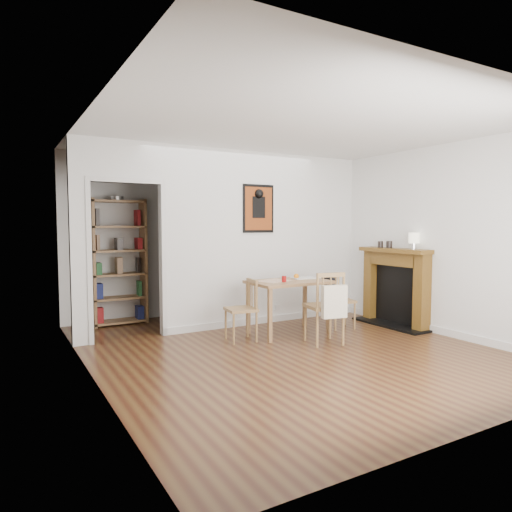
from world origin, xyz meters
TOP-DOWN VIEW (x-y plane):
  - ground at (0.00, 0.00)m, footprint 5.20×5.20m
  - room_shell at (0.10, 1.34)m, footprint 5.20×5.20m
  - dining_table at (0.46, 0.61)m, footprint 1.09×0.69m
  - chair_left at (-0.30, 0.58)m, footprint 0.45×0.45m
  - chair_right at (1.31, 0.52)m, footprint 0.52×0.48m
  - chair_front at (0.56, -0.06)m, footprint 0.55×0.59m
  - bookshelf at (-1.43, 2.40)m, footprint 0.80×0.32m
  - fireplace at (2.16, 0.25)m, footprint 0.45×1.25m
  - red_glass at (0.32, 0.51)m, footprint 0.06×0.06m
  - orange_fruit at (0.66, 0.71)m, footprint 0.07×0.07m
  - placemat at (0.26, 0.67)m, footprint 0.51×0.44m
  - notebook at (0.78, 0.70)m, footprint 0.35×0.29m
  - mantel_lamp at (2.14, -0.09)m, footprint 0.15×0.15m
  - ceramic_jar_a at (2.10, 0.34)m, footprint 0.09×0.09m
  - ceramic_jar_b at (2.07, 0.49)m, footprint 0.08×0.08m

SIDE VIEW (x-z plane):
  - ground at x=0.00m, z-range 0.00..0.00m
  - chair_left at x=-0.30m, z-range 0.00..0.81m
  - chair_right at x=1.31m, z-range 0.01..0.79m
  - chair_front at x=0.56m, z-range 0.01..0.93m
  - fireplace at x=2.16m, z-range 0.04..1.20m
  - dining_table at x=0.46m, z-range 0.28..1.02m
  - placemat at x=0.26m, z-range 0.74..0.74m
  - notebook at x=0.78m, z-range 0.74..0.76m
  - orange_fruit at x=0.66m, z-range 0.74..0.81m
  - red_glass at x=0.32m, z-range 0.74..0.82m
  - bookshelf at x=-1.43m, z-range -0.01..1.89m
  - ceramic_jar_b at x=2.07m, z-range 1.16..1.26m
  - ceramic_jar_a at x=2.10m, z-range 1.16..1.27m
  - room_shell at x=0.10m, z-range -1.30..3.90m
  - mantel_lamp at x=2.14m, z-range 1.19..1.43m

